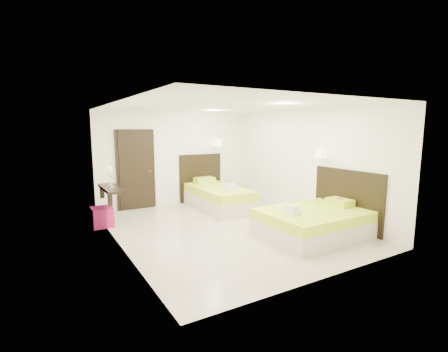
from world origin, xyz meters
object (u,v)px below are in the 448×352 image
bed_double (315,221)px  ottoman (102,217)px  bed_single (217,196)px  nightstand (226,192)px

bed_double → ottoman: bed_double is taller
bed_single → nightstand: bearing=47.8°
bed_single → nightstand: (0.85, 0.93, -0.15)m
bed_single → ottoman: bed_single is taller
bed_single → ottoman: 3.04m
bed_single → ottoman: size_ratio=5.12×
bed_double → ottoman: 4.57m
bed_double → nightstand: size_ratio=5.10×
nightstand → bed_single: bearing=-147.9°
bed_single → nightstand: 1.27m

